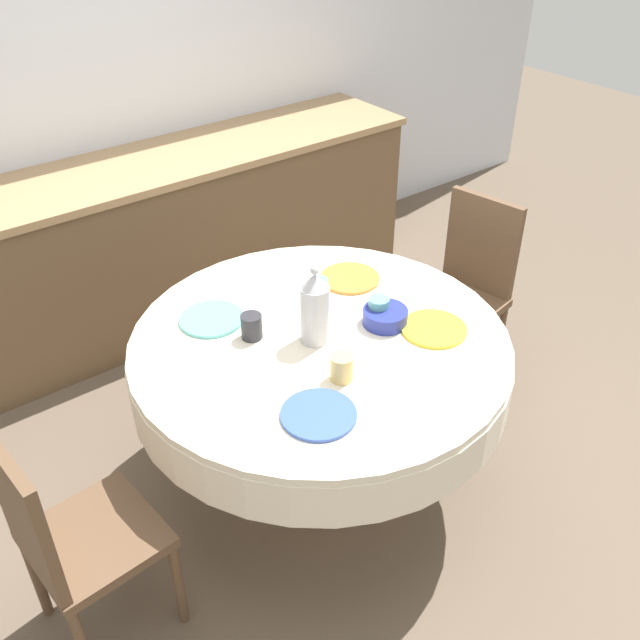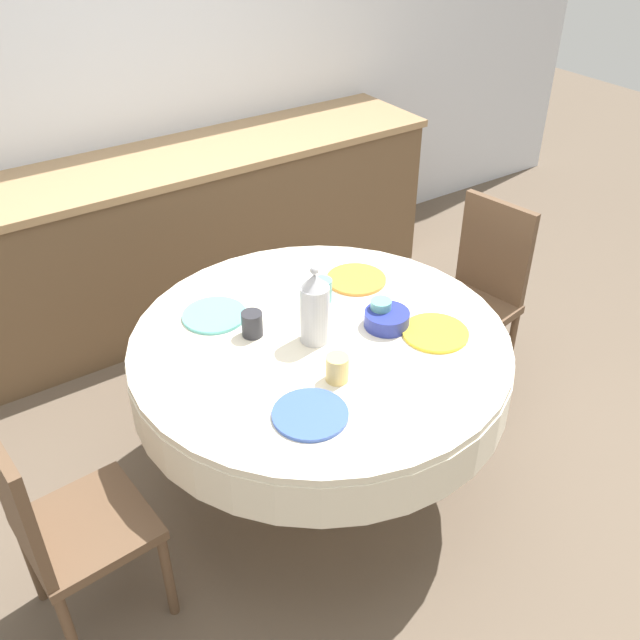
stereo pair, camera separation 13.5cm
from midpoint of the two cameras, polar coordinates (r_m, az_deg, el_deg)
ground_plane at (r=3.20m, az=1.24°, el=-12.57°), size 12.00×12.00×0.00m
wall_back at (r=4.03m, az=-15.23°, el=18.44°), size 7.00×0.05×2.60m
kitchen_counter at (r=4.04m, az=-11.73°, el=6.14°), size 3.24×0.64×0.93m
dining_table at (r=2.76m, az=1.41°, el=-3.46°), size 1.45×1.45×0.76m
chair_left at (r=3.55m, az=13.59°, el=2.45°), size 0.46×0.46×0.94m
chair_right at (r=2.50m, az=-18.68°, el=-15.08°), size 0.43×0.43×0.94m
plate_near_left at (r=2.34m, az=0.88°, el=-7.59°), size 0.25×0.25×0.01m
cup_near_left at (r=2.46m, az=2.97°, el=-3.92°), size 0.08×0.08×0.10m
plate_near_right at (r=2.75m, az=10.60°, el=-1.04°), size 0.25×0.25×0.01m
cup_near_right at (r=2.76m, az=6.27°, el=0.67°), size 0.08×0.08×0.10m
plate_far_left at (r=2.82m, az=-7.09°, el=0.37°), size 0.25×0.25×0.01m
cup_far_left at (r=2.68m, az=-4.02°, el=-0.35°), size 0.08×0.08×0.10m
plate_far_right at (r=3.03m, az=4.19°, el=3.25°), size 0.25×0.25×0.01m
cup_far_right at (r=2.87m, az=1.52°, el=2.37°), size 0.08×0.08×0.10m
coffee_carafe at (r=2.60m, az=1.06°, el=0.90°), size 0.11×0.11×0.32m
fruit_bowl at (r=2.75m, az=6.77°, el=0.06°), size 0.17×0.17×0.06m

